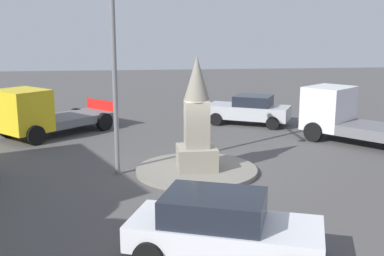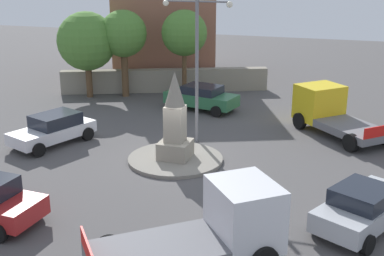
% 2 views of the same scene
% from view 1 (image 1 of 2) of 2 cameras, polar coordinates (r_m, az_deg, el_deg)
% --- Properties ---
extents(ground_plane, '(80.00, 80.00, 0.00)m').
position_cam_1_polar(ground_plane, '(16.23, 0.56, -5.36)').
color(ground_plane, '#4F4C4C').
extents(traffic_island, '(4.13, 4.13, 0.15)m').
position_cam_1_polar(traffic_island, '(16.21, 0.56, -5.10)').
color(traffic_island, gray).
rests_on(traffic_island, ground).
extents(monument, '(1.31, 1.31, 3.80)m').
position_cam_1_polar(monument, '(15.80, 0.57, 0.73)').
color(monument, gray).
rests_on(monument, traffic_island).
extents(streetlamp, '(3.24, 0.28, 7.11)m').
position_cam_1_polar(streetlamp, '(15.52, -9.42, 9.90)').
color(streetlamp, slate).
rests_on(streetlamp, ground).
extents(car_white_near_island, '(2.99, 4.35, 1.46)m').
position_cam_1_polar(car_white_near_island, '(10.17, 3.56, -11.73)').
color(car_white_near_island, silver).
rests_on(car_white_near_island, ground).
extents(car_silver_parked_left, '(3.40, 4.42, 1.49)m').
position_cam_1_polar(car_silver_parked_left, '(24.18, 6.90, 2.21)').
color(car_silver_parked_left, '#B7BABF').
rests_on(car_silver_parked_left, ground).
extents(truck_yellow_far_side, '(5.16, 5.23, 2.24)m').
position_cam_1_polar(truck_yellow_far_side, '(22.18, -17.81, 1.63)').
color(truck_yellow_far_side, yellow).
rests_on(truck_yellow_far_side, ground).
extents(truck_white_passing, '(5.49, 5.01, 2.30)m').
position_cam_1_polar(truck_white_passing, '(21.42, 18.40, 1.25)').
color(truck_white_passing, silver).
rests_on(truck_white_passing, ground).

